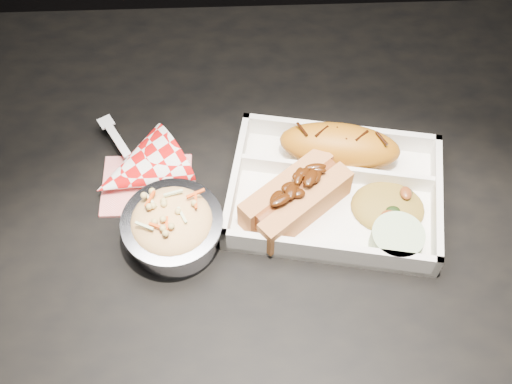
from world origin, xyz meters
TOP-DOWN VIEW (x-y plane):
  - dining_table at (0.00, 0.00)m, footprint 1.20×0.80m
  - food_tray at (0.05, 0.04)m, footprint 0.28×0.22m
  - fried_pastry at (0.06, 0.10)m, footprint 0.16×0.09m
  - hotdog at (-0.00, 0.02)m, footprint 0.14×0.13m
  - fried_rice_mound at (0.11, 0.02)m, footprint 0.10×0.09m
  - cupcake_liner at (0.11, -0.03)m, footprint 0.06×0.06m
  - foil_coleslaw_cup at (-0.15, -0.01)m, footprint 0.12×0.12m
  - napkin_fork at (-0.19, 0.08)m, footprint 0.15×0.16m

SIDE VIEW (x-z plane):
  - dining_table at x=0.00m, z-range 0.28..1.03m
  - food_tray at x=0.05m, z-range 0.74..0.78m
  - napkin_fork at x=-0.19m, z-range 0.72..0.82m
  - cupcake_liner at x=0.11m, z-range 0.76..0.79m
  - fried_rice_mound at x=0.11m, z-range 0.76..0.79m
  - foil_coleslaw_cup at x=-0.15m, z-range 0.75..0.82m
  - hotdog at x=0.00m, z-range 0.75..0.81m
  - fried_pastry at x=0.06m, z-range 0.76..0.81m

